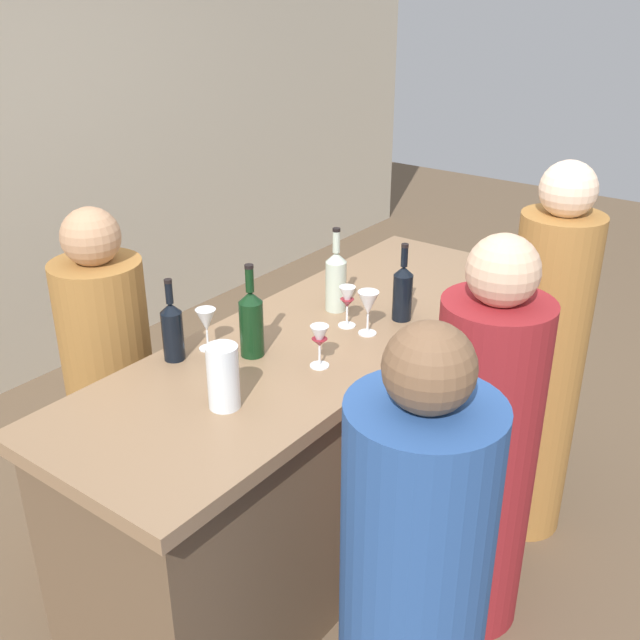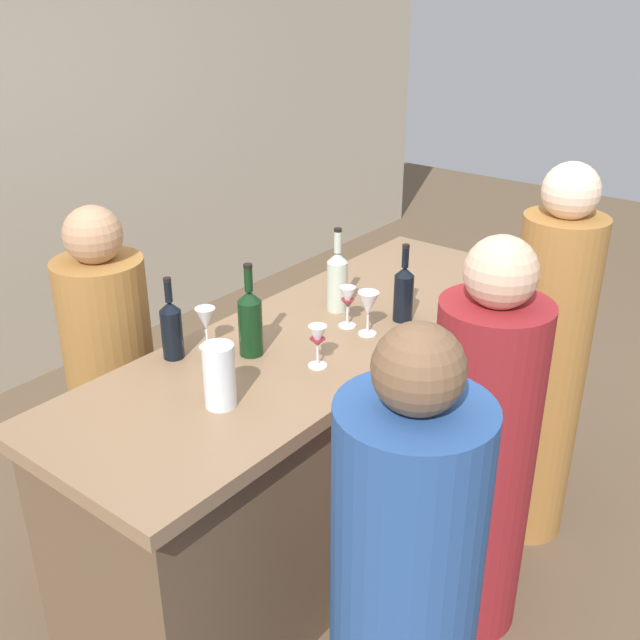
% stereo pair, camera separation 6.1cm
% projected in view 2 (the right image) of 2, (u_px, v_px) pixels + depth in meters
% --- Properties ---
extents(ground_plane, '(12.00, 12.00, 0.00)m').
position_uv_depth(ground_plane, '(320.00, 537.00, 3.14)').
color(ground_plane, brown).
extents(bar_counter, '(2.21, 0.72, 0.96)m').
position_uv_depth(bar_counter, '(320.00, 441.00, 2.93)').
color(bar_counter, brown).
rests_on(bar_counter, ground).
extents(wine_bottle_leftmost_near_black, '(0.07, 0.07, 0.29)m').
position_uv_depth(wine_bottle_leftmost_near_black, '(172.00, 328.00, 2.51)').
color(wine_bottle_leftmost_near_black, black).
rests_on(wine_bottle_leftmost_near_black, bar_counter).
extents(wine_bottle_second_left_dark_green, '(0.08, 0.08, 0.33)m').
position_uv_depth(wine_bottle_second_left_dark_green, '(250.00, 321.00, 2.53)').
color(wine_bottle_second_left_dark_green, black).
rests_on(wine_bottle_second_left_dark_green, bar_counter).
extents(wine_bottle_center_clear_pale, '(0.08, 0.08, 0.33)m').
position_uv_depth(wine_bottle_center_clear_pale, '(337.00, 280.00, 2.86)').
color(wine_bottle_center_clear_pale, '#B7C6B2').
rests_on(wine_bottle_center_clear_pale, bar_counter).
extents(wine_bottle_second_right_near_black, '(0.07, 0.07, 0.30)m').
position_uv_depth(wine_bottle_second_right_near_black, '(404.00, 292.00, 2.78)').
color(wine_bottle_second_right_near_black, black).
rests_on(wine_bottle_second_right_near_black, bar_counter).
extents(wine_glass_near_left, '(0.07, 0.07, 0.15)m').
position_uv_depth(wine_glass_near_left, '(318.00, 339.00, 2.46)').
color(wine_glass_near_left, white).
rests_on(wine_glass_near_left, bar_counter).
extents(wine_glass_near_center, '(0.08, 0.08, 0.17)m').
position_uv_depth(wine_glass_near_center, '(368.00, 305.00, 2.67)').
color(wine_glass_near_center, white).
rests_on(wine_glass_near_center, bar_counter).
extents(wine_glass_near_right, '(0.07, 0.07, 0.16)m').
position_uv_depth(wine_glass_near_right, '(348.00, 300.00, 2.73)').
color(wine_glass_near_right, white).
rests_on(wine_glass_near_right, bar_counter).
extents(wine_glass_far_left, '(0.07, 0.07, 0.15)m').
position_uv_depth(wine_glass_far_left, '(206.00, 320.00, 2.58)').
color(wine_glass_far_left, white).
rests_on(wine_glass_far_left, bar_counter).
extents(water_pitcher, '(0.10, 0.10, 0.20)m').
position_uv_depth(water_pitcher, '(219.00, 376.00, 2.23)').
color(water_pitcher, silver).
rests_on(water_pitcher, bar_counter).
extents(person_left_guest, '(0.47, 0.47, 1.46)m').
position_uv_depth(person_left_guest, '(480.00, 459.00, 2.51)').
color(person_left_guest, maroon).
rests_on(person_left_guest, ground).
extents(person_center_guest, '(0.40, 0.40, 1.57)m').
position_uv_depth(person_center_guest, '(545.00, 373.00, 2.92)').
color(person_center_guest, '#9E6B33').
rests_on(person_center_guest, ground).
extents(person_right_guest, '(0.45, 0.45, 1.47)m').
position_uv_depth(person_right_guest, '(404.00, 599.00, 1.96)').
color(person_right_guest, '#284C8C').
rests_on(person_right_guest, ground).
extents(person_server_behind, '(0.42, 0.42, 1.42)m').
position_uv_depth(person_server_behind, '(114.00, 393.00, 2.94)').
color(person_server_behind, '#9E6B33').
rests_on(person_server_behind, ground).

